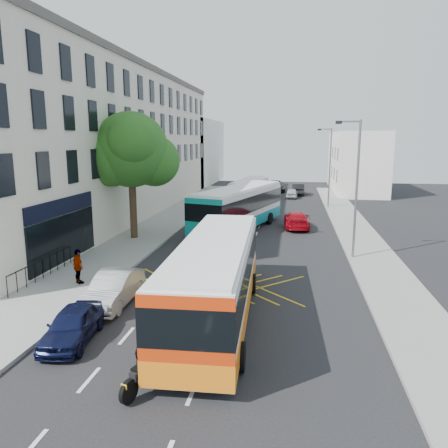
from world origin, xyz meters
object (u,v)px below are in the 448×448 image
at_px(parked_car_silver, 114,289).
at_px(bus_far, 250,192).
at_px(distant_car_silver, 292,193).
at_px(distant_car_dark, 299,189).
at_px(red_hatchback, 297,220).
at_px(lamp_far, 329,163).
at_px(bus_mid, 239,208).
at_px(bus_near, 215,278).
at_px(parked_car_blue, 73,325).
at_px(motorbike, 146,358).
at_px(lamp_near, 355,182).
at_px(pedestrian_far, 78,267).
at_px(distant_car_grey, 275,186).
at_px(street_tree, 131,150).

bearing_deg(parked_car_silver, bus_far, 83.34).
distance_m(distant_car_silver, distant_car_dark, 3.38).
distance_m(red_hatchback, distant_car_dark, 21.76).
xyz_separation_m(lamp_far, bus_mid, (-7.69, -12.57, -2.83)).
height_order(bus_near, parked_car_blue, bus_near).
height_order(motorbike, parked_car_silver, motorbike).
distance_m(lamp_far, bus_far, 8.77).
relative_size(lamp_near, bus_near, 0.69).
height_order(bus_far, motorbike, bus_far).
bearing_deg(bus_near, lamp_near, 54.84).
bearing_deg(motorbike, pedestrian_far, 146.10).
bearing_deg(bus_far, red_hatchback, -60.13).
bearing_deg(bus_near, distant_car_grey, 87.07).
xyz_separation_m(distant_car_dark, pedestrian_far, (-10.85, -37.79, 0.28)).
xyz_separation_m(street_tree, parked_car_blue, (3.61, -15.67, -5.67)).
bearing_deg(pedestrian_far, lamp_far, -77.16).
height_order(bus_mid, pedestrian_far, bus_mid).
bearing_deg(distant_car_silver, bus_far, 57.22).
height_order(distant_car_silver, distant_car_dark, distant_car_dark).
height_order(bus_far, distant_car_grey, bus_far).
bearing_deg(bus_mid, motorbike, -73.24).
bearing_deg(bus_near, lamp_far, 75.57).
xyz_separation_m(bus_mid, distant_car_grey, (1.73, 26.54, -1.05)).
height_order(street_tree, distant_car_grey, street_tree).
bearing_deg(parked_car_silver, lamp_near, 38.33).
xyz_separation_m(street_tree, bus_mid, (7.02, 4.47, -4.50)).
bearing_deg(pedestrian_far, motorbike, 167.19).
relative_size(red_hatchback, pedestrian_far, 2.71).
relative_size(street_tree, lamp_far, 1.10).
bearing_deg(motorbike, parked_car_blue, 163.62).
relative_size(bus_mid, red_hatchback, 2.67).
bearing_deg(distant_car_silver, red_hatchback, 92.37).
distance_m(street_tree, bus_mid, 9.46).
bearing_deg(lamp_near, distant_car_silver, 97.70).
relative_size(distant_car_grey, distant_car_dark, 1.21).
height_order(lamp_far, red_hatchback, lamp_far).
bearing_deg(distant_car_dark, motorbike, 86.62).
xyz_separation_m(bus_near, motorbike, (-1.08, -5.20, -0.75)).
distance_m(street_tree, distant_car_silver, 27.35).
height_order(lamp_near, bus_far, lamp_near).
distance_m(lamp_far, distant_car_dark, 11.66).
height_order(motorbike, parked_car_blue, motorbike).
distance_m(motorbike, distant_car_grey, 49.19).
height_order(bus_far, red_hatchback, bus_far).
xyz_separation_m(lamp_far, bus_far, (-8.17, 0.61, -3.14)).
height_order(lamp_near, pedestrian_far, lamp_near).
relative_size(bus_far, distant_car_dark, 2.32).
bearing_deg(pedestrian_far, street_tree, -44.77).
distance_m(street_tree, motorbike, 20.24).
xyz_separation_m(motorbike, parked_car_blue, (-3.56, 2.48, -0.34)).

